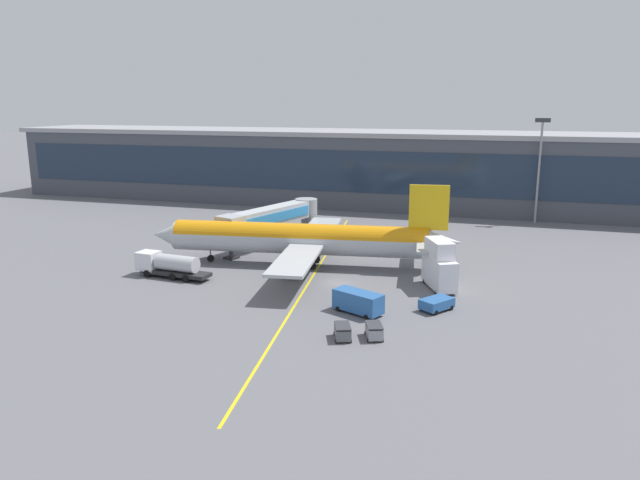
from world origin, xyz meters
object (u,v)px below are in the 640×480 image
main_airliner (301,239)px  lavatory_truck (359,301)px  fuel_tanker (168,265)px  pushback_tug (437,303)px  baggage_cart_0 (343,332)px  baggage_cart_1 (374,331)px  catering_lift (439,265)px

main_airliner → lavatory_truck: main_airliner is taller
fuel_tanker → pushback_tug: bearing=-4.3°
main_airliner → baggage_cart_0: size_ratio=15.01×
lavatory_truck → baggage_cart_1: lavatory_truck is taller
fuel_tanker → lavatory_truck: size_ratio=1.76×
baggage_cart_0 → baggage_cart_1: size_ratio=1.00×
main_airliner → catering_lift: (20.34, -5.19, -0.93)m
catering_lift → baggage_cart_0: (-7.41, -19.91, -2.28)m
pushback_tug → baggage_cart_0: size_ratio=1.47×
main_airliner → baggage_cart_1: 28.95m
lavatory_truck → pushback_tug: lavatory_truck is taller
main_airliner → baggage_cart_1: main_airliner is taller
baggage_cart_1 → fuel_tanker: bearing=157.3°
catering_lift → fuel_tanker: bearing=-170.9°
main_airliner → pushback_tug: bearing=-32.9°
pushback_tug → baggage_cart_1: 11.53m
pushback_tug → baggage_cart_1: size_ratio=1.47×
baggage_cart_0 → baggage_cart_1: (2.99, 1.14, 0.00)m
main_airliner → pushback_tug: main_airliner is taller
lavatory_truck → pushback_tug: size_ratio=1.41×
catering_lift → baggage_cart_0: catering_lift is taller
pushback_tug → baggage_cart_0: (-8.14, -11.46, -0.07)m
fuel_tanker → pushback_tug: fuel_tanker is taller
main_airliner → fuel_tanker: main_airliner is taller
fuel_tanker → lavatory_truck: (28.10, -6.38, -0.32)m
main_airliner → lavatory_truck: (12.74, -17.27, -2.58)m
lavatory_truck → main_airliner: bearing=126.4°
catering_lift → pushback_tug: 8.77m
baggage_cart_1 → lavatory_truck: bearing=115.4°
lavatory_truck → baggage_cart_1: (3.18, -6.69, -0.64)m
main_airliner → fuel_tanker: size_ratio=4.13×
pushback_tug → baggage_cart_0: 14.06m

